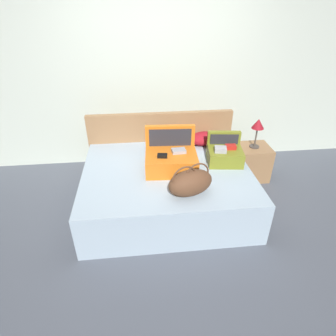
# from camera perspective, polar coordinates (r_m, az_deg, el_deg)

# --- Properties ---
(ground_plane) EXTENTS (12.00, 12.00, 0.00)m
(ground_plane) POSITION_cam_1_polar(r_m,az_deg,el_deg) (3.25, 0.56, -11.79)
(ground_plane) COLOR #4C515B
(back_wall) EXTENTS (8.00, 0.10, 2.60)m
(back_wall) POSITION_cam_1_polar(r_m,az_deg,el_deg) (4.12, -2.19, 18.39)
(back_wall) COLOR #B7C1B2
(back_wall) RESTS_ON ground
(bed) EXTENTS (1.91, 1.53, 0.51)m
(bed) POSITION_cam_1_polar(r_m,az_deg,el_deg) (3.40, -0.21, -4.08)
(bed) COLOR #99ADBC
(bed) RESTS_ON ground
(headboard) EXTENTS (1.95, 0.08, 0.90)m
(headboard) POSITION_cam_1_polar(r_m,az_deg,el_deg) (3.99, -1.45, 4.92)
(headboard) COLOR olive
(headboard) RESTS_ON ground
(hard_case_large) EXTENTS (0.61, 0.53, 0.44)m
(hard_case_large) POSITION_cam_1_polar(r_m,az_deg,el_deg) (3.25, 0.61, 2.07)
(hard_case_large) COLOR #D16619
(hard_case_large) RESTS_ON bed
(hard_case_medium) EXTENTS (0.44, 0.42, 0.32)m
(hard_case_medium) POSITION_cam_1_polar(r_m,az_deg,el_deg) (3.45, 11.28, 2.95)
(hard_case_medium) COLOR olive
(hard_case_medium) RESTS_ON bed
(duffel_bag) EXTENTS (0.53, 0.40, 0.34)m
(duffel_bag) POSITION_cam_1_polar(r_m,az_deg,el_deg) (2.82, 4.52, -2.90)
(duffel_bag) COLOR brown
(duffel_bag) RESTS_ON bed
(pillow_near_headboard) EXTENTS (0.44, 0.35, 0.19)m
(pillow_near_headboard) POSITION_cam_1_polar(r_m,az_deg,el_deg) (3.66, -1.34, 4.98)
(pillow_near_headboard) COLOR navy
(pillow_near_headboard) RESTS_ON bed
(pillow_center_head) EXTENTS (0.43, 0.32, 0.17)m
(pillow_center_head) POSITION_cam_1_polar(r_m,az_deg,el_deg) (3.83, 7.12, 5.88)
(pillow_center_head) COLOR maroon
(pillow_center_head) RESTS_ON bed
(nightstand) EXTENTS (0.44, 0.40, 0.47)m
(nightstand) POSITION_cam_1_polar(r_m,az_deg,el_deg) (4.12, 16.37, 1.14)
(nightstand) COLOR olive
(nightstand) RESTS_ON ground
(table_lamp) EXTENTS (0.16, 0.16, 0.40)m
(table_lamp) POSITION_cam_1_polar(r_m,az_deg,el_deg) (3.89, 17.56, 8.08)
(table_lamp) COLOR #3F3833
(table_lamp) RESTS_ON nightstand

